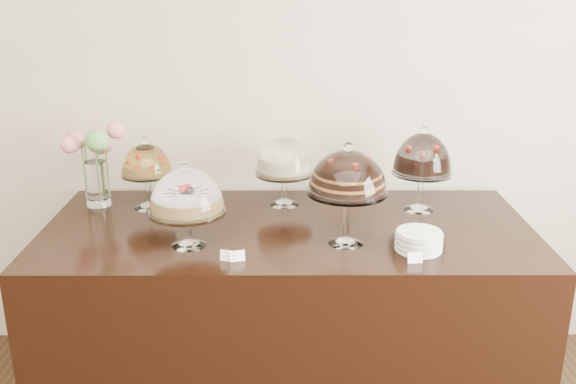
{
  "coord_description": "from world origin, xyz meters",
  "views": [
    {
      "loc": [
        -0.04,
        -0.24,
        1.99
      ],
      "look_at": [
        -0.03,
        2.4,
        1.08
      ],
      "focal_mm": 40.0,
      "sensor_mm": 36.0,
      "label": 1
    }
  ],
  "objects_px": {
    "display_counter": "(288,314)",
    "cake_stand_cheesecake": "(284,159)",
    "flower_vase": "(94,157)",
    "cake_stand_dark_choco": "(423,157)",
    "cake_stand_choco_layer": "(348,176)",
    "cake_stand_fruit_tart": "(146,163)",
    "plate_stack": "(419,241)",
    "cake_stand_sugar_sponge": "(187,195)"
  },
  "relations": [
    {
      "from": "cake_stand_sugar_sponge",
      "to": "cake_stand_cheesecake",
      "type": "xyz_separation_m",
      "value": [
        0.4,
        0.51,
        0.01
      ]
    },
    {
      "from": "cake_stand_cheesecake",
      "to": "cake_stand_fruit_tart",
      "type": "height_order",
      "value": "cake_stand_cheesecake"
    },
    {
      "from": "cake_stand_cheesecake",
      "to": "cake_stand_dark_choco",
      "type": "xyz_separation_m",
      "value": [
        0.65,
        -0.08,
        0.03
      ]
    },
    {
      "from": "flower_vase",
      "to": "plate_stack",
      "type": "height_order",
      "value": "flower_vase"
    },
    {
      "from": "cake_stand_dark_choco",
      "to": "plate_stack",
      "type": "xyz_separation_m",
      "value": [
        -0.1,
        -0.48,
        -0.22
      ]
    },
    {
      "from": "cake_stand_choco_layer",
      "to": "cake_stand_cheesecake",
      "type": "xyz_separation_m",
      "value": [
        -0.26,
        0.49,
        -0.07
      ]
    },
    {
      "from": "plate_stack",
      "to": "cake_stand_fruit_tart",
      "type": "bearing_deg",
      "value": 156.86
    },
    {
      "from": "flower_vase",
      "to": "cake_stand_fruit_tart",
      "type": "bearing_deg",
      "value": -8.77
    },
    {
      "from": "cake_stand_fruit_tart",
      "to": "flower_vase",
      "type": "bearing_deg",
      "value": 171.23
    },
    {
      "from": "cake_stand_dark_choco",
      "to": "cake_stand_fruit_tart",
      "type": "relative_size",
      "value": 1.16
    },
    {
      "from": "cake_stand_sugar_sponge",
      "to": "cake_stand_choco_layer",
      "type": "bearing_deg",
      "value": 1.7
    },
    {
      "from": "cake_stand_choco_layer",
      "to": "flower_vase",
      "type": "xyz_separation_m",
      "value": [
        -1.18,
        0.48,
        -0.05
      ]
    },
    {
      "from": "cake_stand_choco_layer",
      "to": "cake_stand_dark_choco",
      "type": "bearing_deg",
      "value": 46.15
    },
    {
      "from": "cake_stand_choco_layer",
      "to": "cake_stand_fruit_tart",
      "type": "bearing_deg",
      "value": 154.28
    },
    {
      "from": "cake_stand_fruit_tart",
      "to": "plate_stack",
      "type": "relative_size",
      "value": 1.89
    },
    {
      "from": "cake_stand_dark_choco",
      "to": "flower_vase",
      "type": "relative_size",
      "value": 1.0
    },
    {
      "from": "cake_stand_sugar_sponge",
      "to": "flower_vase",
      "type": "relative_size",
      "value": 0.89
    },
    {
      "from": "cake_stand_choco_layer",
      "to": "cake_stand_fruit_tart",
      "type": "height_order",
      "value": "cake_stand_choco_layer"
    },
    {
      "from": "cake_stand_sugar_sponge",
      "to": "flower_vase",
      "type": "bearing_deg",
      "value": 135.92
    },
    {
      "from": "cake_stand_cheesecake",
      "to": "flower_vase",
      "type": "xyz_separation_m",
      "value": [
        -0.92,
        -0.0,
        0.01
      ]
    },
    {
      "from": "display_counter",
      "to": "cake_stand_sugar_sponge",
      "type": "relative_size",
      "value": 5.94
    },
    {
      "from": "cake_stand_sugar_sponge",
      "to": "cake_stand_fruit_tart",
      "type": "bearing_deg",
      "value": 119.34
    },
    {
      "from": "cake_stand_cheesecake",
      "to": "flower_vase",
      "type": "height_order",
      "value": "flower_vase"
    },
    {
      "from": "cake_stand_choco_layer",
      "to": "cake_stand_fruit_tart",
      "type": "xyz_separation_m",
      "value": [
        -0.92,
        0.44,
        -0.08
      ]
    },
    {
      "from": "cake_stand_choco_layer",
      "to": "display_counter",
      "type": "bearing_deg",
      "value": 141.32
    },
    {
      "from": "flower_vase",
      "to": "plate_stack",
      "type": "xyz_separation_m",
      "value": [
        1.47,
        -0.56,
        -0.2
      ]
    },
    {
      "from": "cake_stand_cheesecake",
      "to": "cake_stand_dark_choco",
      "type": "distance_m",
      "value": 0.66
    },
    {
      "from": "display_counter",
      "to": "cake_stand_dark_choco",
      "type": "relative_size",
      "value": 5.31
    },
    {
      "from": "display_counter",
      "to": "cake_stand_cheesecake",
      "type": "relative_size",
      "value": 5.78
    },
    {
      "from": "cake_stand_choco_layer",
      "to": "flower_vase",
      "type": "height_order",
      "value": "cake_stand_choco_layer"
    },
    {
      "from": "cake_stand_dark_choco",
      "to": "plate_stack",
      "type": "distance_m",
      "value": 0.54
    },
    {
      "from": "display_counter",
      "to": "cake_stand_choco_layer",
      "type": "xyz_separation_m",
      "value": [
        0.24,
        -0.19,
        0.75
      ]
    },
    {
      "from": "cake_stand_sugar_sponge",
      "to": "cake_stand_choco_layer",
      "type": "xyz_separation_m",
      "value": [
        0.66,
        0.02,
        0.08
      ]
    },
    {
      "from": "cake_stand_fruit_tart",
      "to": "flower_vase",
      "type": "height_order",
      "value": "flower_vase"
    },
    {
      "from": "display_counter",
      "to": "plate_stack",
      "type": "distance_m",
      "value": 0.78
    },
    {
      "from": "cake_stand_cheesecake",
      "to": "flower_vase",
      "type": "bearing_deg",
      "value": -179.84
    },
    {
      "from": "cake_stand_choco_layer",
      "to": "cake_stand_fruit_tart",
      "type": "distance_m",
      "value": 1.02
    },
    {
      "from": "cake_stand_fruit_tart",
      "to": "flower_vase",
      "type": "relative_size",
      "value": 0.86
    },
    {
      "from": "plate_stack",
      "to": "cake_stand_sugar_sponge",
      "type": "bearing_deg",
      "value": 176.64
    },
    {
      "from": "cake_stand_fruit_tart",
      "to": "plate_stack",
      "type": "xyz_separation_m",
      "value": [
        1.21,
        -0.52,
        -0.18
      ]
    },
    {
      "from": "cake_stand_sugar_sponge",
      "to": "cake_stand_cheesecake",
      "type": "bearing_deg",
      "value": 51.68
    },
    {
      "from": "display_counter",
      "to": "cake_stand_sugar_sponge",
      "type": "height_order",
      "value": "cake_stand_sugar_sponge"
    }
  ]
}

